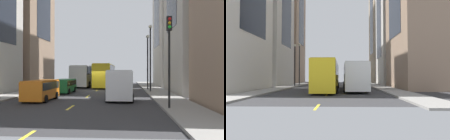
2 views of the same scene
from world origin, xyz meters
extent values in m
plane|color=#333335|center=(0.00, 0.00, 0.00)|extent=(41.72, 41.72, 0.00)
cube|color=gray|center=(-7.49, 0.00, 0.07)|extent=(2.74, 44.00, 0.15)
cube|color=gray|center=(7.49, 0.00, 0.07)|extent=(2.74, 44.00, 0.15)
cube|color=yellow|center=(0.00, -21.00, 0.01)|extent=(0.16, 2.00, 0.01)
cube|color=yellow|center=(0.00, -14.00, 0.01)|extent=(0.16, 2.00, 0.01)
cube|color=yellow|center=(0.00, -7.00, 0.01)|extent=(0.16, 2.00, 0.01)
cube|color=yellow|center=(0.00, 0.00, 0.01)|extent=(0.16, 2.00, 0.01)
cube|color=yellow|center=(0.00, 7.00, 0.01)|extent=(0.16, 2.00, 0.01)
cube|color=yellow|center=(0.00, 14.00, 0.01)|extent=(0.16, 2.00, 0.01)
cube|color=yellow|center=(0.00, 21.00, 0.01)|extent=(0.16, 2.00, 0.01)
cube|color=tan|center=(-13.99, -15.05, 16.44)|extent=(9.86, 9.21, 32.87)
cube|color=#1E232D|center=(-13.99, -15.05, 16.44)|extent=(9.96, 5.07, 18.08)
cube|color=beige|center=(-13.75, -5.71, 12.24)|extent=(9.38, 7.92, 24.49)
cube|color=#1E232D|center=(-13.75, -5.71, 12.24)|extent=(9.47, 4.35, 13.47)
cube|color=#B7B2A8|center=(12.62, -2.42, 16.45)|extent=(7.11, 10.43, 32.90)
cube|color=#1E232D|center=(12.62, -2.42, 16.45)|extent=(7.18, 5.74, 18.09)
cube|color=silver|center=(-3.05, 8.12, 1.77)|extent=(2.55, 11.47, 3.00)
cube|color=black|center=(-3.05, 8.12, 2.62)|extent=(2.60, 10.55, 1.20)
cube|color=beige|center=(-3.05, 8.12, 3.31)|extent=(2.45, 11.01, 0.08)
cylinder|color=black|center=(-4.22, 11.67, 0.50)|extent=(0.46, 1.00, 1.00)
cylinder|color=black|center=(-1.88, 11.67, 0.50)|extent=(0.46, 1.00, 1.00)
cylinder|color=black|center=(-4.22, 4.56, 0.50)|extent=(0.46, 1.00, 1.00)
cylinder|color=black|center=(-1.88, 4.56, 0.50)|extent=(0.46, 1.00, 1.00)
cube|color=yellow|center=(0.35, 8.16, 1.86)|extent=(2.45, 14.02, 3.30)
cube|color=black|center=(0.35, 8.16, 2.72)|extent=(2.50, 12.90, 1.48)
cube|color=gold|center=(0.35, 8.16, 3.55)|extent=(2.35, 13.46, 0.08)
cylinder|color=black|center=(-0.77, 12.50, 0.38)|extent=(0.44, 0.76, 0.76)
cylinder|color=black|center=(1.48, 12.50, 0.38)|extent=(0.44, 0.76, 0.76)
cylinder|color=black|center=(-0.77, 3.81, 0.38)|extent=(0.44, 0.76, 0.76)
cylinder|color=black|center=(1.48, 3.81, 0.38)|extent=(0.44, 0.76, 0.76)
cube|color=white|center=(3.25, -9.57, 1.35)|extent=(2.05, 5.09, 2.30)
cube|color=black|center=(3.25, -9.57, 2.10)|extent=(2.09, 4.68, 0.69)
cube|color=silver|center=(3.25, -9.57, 2.54)|extent=(1.97, 4.88, 0.08)
cylinder|color=black|center=(2.31, -7.99, 0.36)|extent=(0.37, 0.72, 0.72)
cylinder|color=black|center=(4.19, -7.99, 0.36)|extent=(0.37, 0.72, 0.72)
cylinder|color=black|center=(2.31, -11.15, 0.36)|extent=(0.37, 0.72, 0.72)
cylinder|color=black|center=(4.19, -11.15, 0.36)|extent=(0.37, 0.72, 0.72)
cube|color=orange|center=(-3.38, -10.46, 0.90)|extent=(1.78, 4.42, 1.46)
cube|color=black|center=(-3.38, -10.46, 1.28)|extent=(1.81, 4.07, 0.61)
cube|color=#BE6115|center=(-3.38, -10.46, 1.67)|extent=(1.71, 4.24, 0.08)
cylinder|color=black|center=(-4.19, -9.09, 0.31)|extent=(0.32, 0.62, 0.62)
cylinder|color=black|center=(-2.56, -9.09, 0.31)|extent=(0.32, 0.62, 0.62)
cylinder|color=black|center=(-4.19, -11.83, 0.31)|extent=(0.32, 0.62, 0.62)
cylinder|color=black|center=(-2.56, -11.83, 0.31)|extent=(0.32, 0.62, 0.62)
cube|color=#1E7238|center=(-3.35, -3.51, 0.83)|extent=(1.86, 4.59, 1.32)
cube|color=black|center=(-3.35, -3.51, 1.16)|extent=(1.90, 4.22, 0.55)
cube|color=#1A612F|center=(-3.35, -3.51, 1.53)|extent=(1.79, 4.40, 0.08)
cylinder|color=black|center=(-4.20, -2.09, 0.31)|extent=(0.34, 0.62, 0.62)
cylinder|color=black|center=(-2.49, -2.09, 0.31)|extent=(0.34, 0.62, 0.62)
cylinder|color=black|center=(-4.20, -4.93, 0.31)|extent=(0.34, 0.62, 0.62)
cylinder|color=black|center=(-2.49, -4.93, 0.31)|extent=(0.34, 0.62, 0.62)
cylinder|color=gold|center=(-6.47, -15.10, 0.54)|extent=(0.24, 0.24, 0.77)
cylinder|color=navy|center=(-6.47, -15.10, 1.47)|extent=(0.32, 0.32, 1.09)
sphere|color=beige|center=(-6.47, -15.10, 2.12)|extent=(0.22, 0.22, 0.22)
cylinder|color=black|center=(-6.42, -13.27, 0.54)|extent=(0.29, 0.29, 0.78)
cylinder|color=#336B38|center=(-6.42, -13.27, 1.48)|extent=(0.39, 0.39, 1.11)
sphere|color=tan|center=(-6.42, -13.27, 2.16)|extent=(0.24, 0.24, 0.24)
cylinder|color=black|center=(6.52, -14.57, 2.61)|extent=(0.14, 0.14, 4.92)
cube|color=black|center=(6.52, -14.57, 5.52)|extent=(0.32, 0.32, 0.90)
sphere|color=red|center=(6.52, -14.74, 5.77)|extent=(0.20, 0.20, 0.20)
sphere|color=orange|center=(6.52, -14.74, 5.52)|extent=(0.20, 0.20, 0.20)
sphere|color=green|center=(6.52, -14.74, 5.27)|extent=(0.20, 0.20, 0.20)
cylinder|color=black|center=(6.62, -2.49, 3.85)|extent=(0.18, 0.18, 7.39)
sphere|color=silver|center=(6.62, -2.49, 7.72)|extent=(0.44, 0.44, 0.44)
cylinder|color=black|center=(6.62, 0.85, 3.52)|extent=(0.18, 0.18, 6.75)
sphere|color=silver|center=(6.62, 0.85, 7.08)|extent=(0.44, 0.44, 0.44)
camera|label=1|loc=(3.78, -29.14, 2.45)|focal=36.26mm
camera|label=2|loc=(-1.50, 31.86, 1.87)|focal=29.31mm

